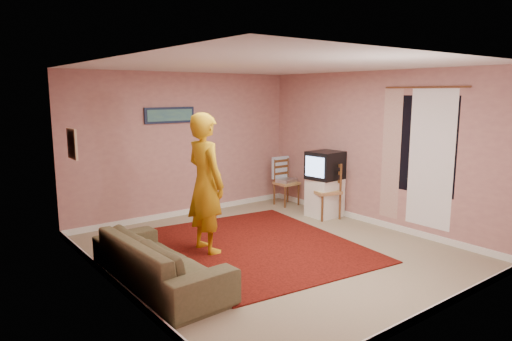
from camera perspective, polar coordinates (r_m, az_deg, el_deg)
ground at (r=6.66m, az=1.98°, el=-9.95°), size 5.00×5.00×0.00m
wall_back at (r=8.40m, az=-8.88°, el=3.17°), size 4.50×0.02×2.60m
wall_front at (r=4.72m, az=21.75°, el=-2.47°), size 4.50×0.02×2.60m
wall_left at (r=5.22m, az=-17.37°, el=-1.10°), size 0.02×5.00×2.60m
wall_right at (r=7.95m, az=14.67°, el=2.61°), size 0.02×5.00×2.60m
ceiling at (r=6.28m, az=2.12°, el=12.99°), size 4.50×5.00×0.02m
baseboard_back at (r=8.62m, az=-8.63°, el=-5.11°), size 4.50×0.02×0.10m
baseboard_front at (r=5.12m, az=20.74°, el=-16.26°), size 4.50×0.02×0.10m
baseboard_left at (r=5.59m, az=-16.60°, el=-13.78°), size 0.02×5.00×0.10m
baseboard_right at (r=8.19m, az=14.25°, el=-6.11°), size 0.02×5.00×0.10m
window at (r=7.42m, az=20.17°, el=3.00°), size 0.01×1.10×1.50m
curtain_sheer at (r=7.35m, az=21.01°, el=1.32°), size 0.01×0.75×2.10m
curtain_floral at (r=7.72m, az=16.53°, el=1.94°), size 0.01×0.35×2.10m
curtain_rod at (r=7.34m, az=20.39°, el=9.74°), size 0.02×1.40×0.02m
picture_back at (r=8.19m, az=-10.72°, el=6.81°), size 0.95×0.04×0.28m
picture_left at (r=6.71m, az=-21.96°, el=3.11°), size 0.04×0.38×0.42m
area_rug at (r=6.86m, az=0.29°, el=-9.26°), size 2.91×3.48×0.02m
tv_cabinet at (r=8.44m, az=8.57°, el=-3.35°), size 0.55×0.50×0.70m
crt_tv at (r=8.32m, az=8.64°, el=0.66°), size 0.63×0.57×0.50m
chair_a at (r=9.16m, az=3.84°, el=-0.88°), size 0.42×0.40×0.50m
dvd_player at (r=9.17m, az=3.84°, el=-1.23°), size 0.44×0.36×0.07m
blue_throw at (r=9.27m, az=3.08°, el=0.39°), size 0.42×0.05×0.44m
chair_b at (r=8.26m, az=8.72°, el=-1.75°), size 0.53×0.55×0.55m
game_console at (r=8.28m, az=8.71°, el=-2.30°), size 0.22×0.17×0.04m
sofa at (r=5.55m, az=-11.96°, el=-10.94°), size 0.90×2.11×0.61m
person at (r=6.41m, az=-6.31°, el=-1.61°), size 0.48×0.73×1.98m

